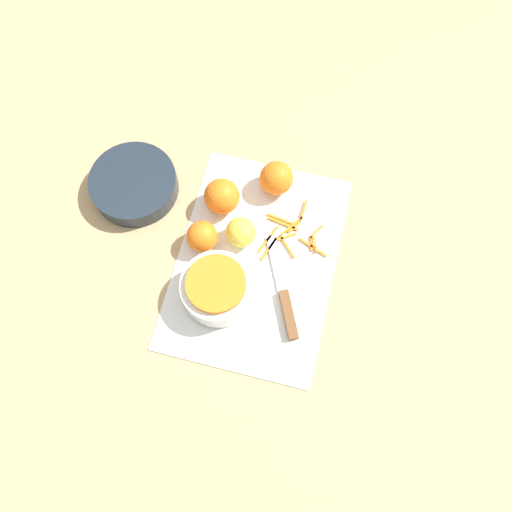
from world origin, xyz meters
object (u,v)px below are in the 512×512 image
(bowl_speckled, at_px, (217,288))
(orange_right, at_px, (222,196))
(orange_back, at_px, (202,236))
(bowl_dark, at_px, (134,184))
(lemon, at_px, (241,232))
(orange_left, at_px, (274,178))
(knife, at_px, (286,304))

(bowl_speckled, relative_size, orange_right, 1.87)
(bowl_speckled, xyz_separation_m, orange_back, (0.10, 0.06, -0.00))
(bowl_dark, distance_m, orange_back, 0.20)
(bowl_dark, relative_size, lemon, 2.97)
(bowl_speckled, relative_size, orange_back, 2.18)
(bowl_speckled, relative_size, orange_left, 1.95)
(knife, bearing_deg, lemon, 21.24)
(bowl_speckled, bearing_deg, orange_left, -11.06)
(bowl_speckled, height_order, bowl_dark, bowl_speckled)
(knife, bearing_deg, orange_right, 19.50)
(orange_back, distance_m, lemon, 0.08)
(orange_right, relative_size, orange_back, 1.17)
(orange_left, xyz_separation_m, orange_right, (-0.07, 0.10, 0.00))
(orange_left, bearing_deg, bowl_dark, 105.02)
(bowl_speckled, distance_m, orange_left, 0.28)
(orange_back, bearing_deg, lemon, -69.09)
(bowl_dark, bearing_deg, orange_right, -87.73)
(orange_right, relative_size, lemon, 1.21)
(bowl_dark, xyz_separation_m, lemon, (-0.06, -0.26, 0.01))
(orange_left, bearing_deg, orange_right, 126.23)
(orange_right, height_order, lemon, orange_right)
(knife, distance_m, lemon, 0.18)
(bowl_dark, xyz_separation_m, orange_left, (0.08, -0.30, 0.02))
(bowl_speckled, relative_size, knife, 0.67)
(knife, xyz_separation_m, orange_left, (0.26, 0.09, 0.03))
(lemon, bearing_deg, orange_right, 41.20)
(lemon, bearing_deg, knife, -133.71)
(orange_back, bearing_deg, knife, -114.34)
(orange_left, distance_m, lemon, 0.15)
(orange_left, bearing_deg, lemon, 164.54)
(bowl_speckled, height_order, orange_right, bowl_speckled)
(bowl_speckled, xyz_separation_m, knife, (0.01, -0.14, -0.03))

